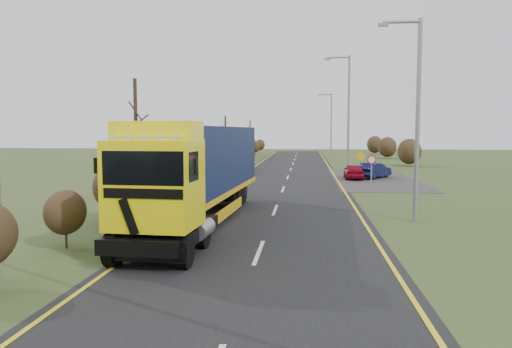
{
  "coord_description": "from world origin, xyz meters",
  "views": [
    {
      "loc": [
        1.37,
        -18.59,
        3.66
      ],
      "look_at": [
        -0.83,
        3.49,
        1.72
      ],
      "focal_mm": 35.0,
      "sensor_mm": 36.0,
      "label": 1
    }
  ],
  "objects_px": {
    "streetlight_near": "(416,112)",
    "speed_sign": "(372,165)",
    "lorry": "(199,167)",
    "car_blue_sedan": "(374,171)",
    "car_red_hatchback": "(354,171)"
  },
  "relations": [
    {
      "from": "streetlight_near",
      "to": "speed_sign",
      "type": "height_order",
      "value": "streetlight_near"
    },
    {
      "from": "lorry",
      "to": "streetlight_near",
      "type": "height_order",
      "value": "streetlight_near"
    },
    {
      "from": "car_blue_sedan",
      "to": "speed_sign",
      "type": "xyz_separation_m",
      "value": [
        -0.97,
        -6.11,
        0.82
      ]
    },
    {
      "from": "lorry",
      "to": "car_blue_sedan",
      "type": "xyz_separation_m",
      "value": [
        9.34,
        19.62,
        -1.62
      ]
    },
    {
      "from": "speed_sign",
      "to": "car_red_hatchback",
      "type": "bearing_deg",
      "value": 96.6
    },
    {
      "from": "car_red_hatchback",
      "to": "speed_sign",
      "type": "bearing_deg",
      "value": 97.79
    },
    {
      "from": "car_blue_sedan",
      "to": "streetlight_near",
      "type": "distance_m",
      "value": 18.61
    },
    {
      "from": "streetlight_near",
      "to": "speed_sign",
      "type": "xyz_separation_m",
      "value": [
        -0.11,
        12.09,
        -2.98
      ]
    },
    {
      "from": "car_red_hatchback",
      "to": "streetlight_near",
      "type": "xyz_separation_m",
      "value": [
        0.72,
        -17.4,
        3.81
      ]
    },
    {
      "from": "car_red_hatchback",
      "to": "speed_sign",
      "type": "relative_size",
      "value": 1.67
    },
    {
      "from": "car_red_hatchback",
      "to": "speed_sign",
      "type": "distance_m",
      "value": 5.41
    },
    {
      "from": "speed_sign",
      "to": "car_blue_sedan",
      "type": "bearing_deg",
      "value": 80.97
    },
    {
      "from": "car_blue_sedan",
      "to": "streetlight_near",
      "type": "bearing_deg",
      "value": 121.47
    },
    {
      "from": "car_red_hatchback",
      "to": "car_blue_sedan",
      "type": "relative_size",
      "value": 0.95
    },
    {
      "from": "car_red_hatchback",
      "to": "lorry",
      "type": "bearing_deg",
      "value": 68.79
    }
  ]
}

